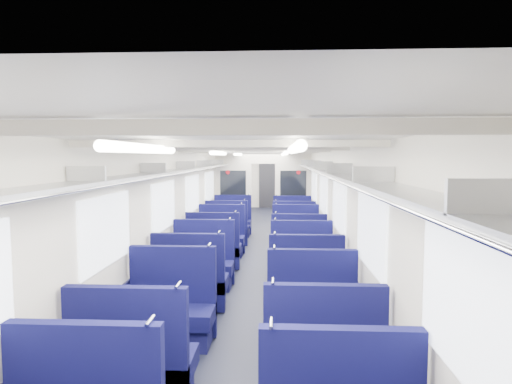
{
  "coord_description": "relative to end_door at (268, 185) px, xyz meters",
  "views": [
    {
      "loc": [
        0.43,
        -9.63,
        2.2
      ],
      "look_at": [
        -0.16,
        2.0,
        1.25
      ],
      "focal_mm": 30.24,
      "sensor_mm": 36.0,
      "label": 1
    }
  ],
  "objects": [
    {
      "name": "floor",
      "position": [
        0.0,
        -8.94,
        -1.0
      ],
      "size": [
        2.8,
        18.0,
        0.01
      ],
      "primitive_type": "cube",
      "color": "black",
      "rests_on": "ground"
    },
    {
      "name": "ceiling",
      "position": [
        0.0,
        -8.94,
        1.35
      ],
      "size": [
        2.8,
        18.0,
        0.01
      ],
      "primitive_type": "cube",
      "color": "white",
      "rests_on": "wall_left"
    },
    {
      "name": "wall_left",
      "position": [
        -1.4,
        -8.94,
        0.18
      ],
      "size": [
        0.02,
        18.0,
        2.35
      ],
      "primitive_type": "cube",
      "color": "beige",
      "rests_on": "floor"
    },
    {
      "name": "dado_left",
      "position": [
        -1.39,
        -8.94,
        -0.65
      ],
      "size": [
        0.03,
        17.9,
        0.7
      ],
      "primitive_type": "cube",
      "color": "#11113A",
      "rests_on": "floor"
    },
    {
      "name": "wall_right",
      "position": [
        1.4,
        -8.94,
        0.18
      ],
      "size": [
        0.02,
        18.0,
        2.35
      ],
      "primitive_type": "cube",
      "color": "beige",
      "rests_on": "floor"
    },
    {
      "name": "dado_right",
      "position": [
        1.39,
        -8.94,
        -0.65
      ],
      "size": [
        0.03,
        17.9,
        0.7
      ],
      "primitive_type": "cube",
      "color": "#11113A",
      "rests_on": "floor"
    },
    {
      "name": "wall_far",
      "position": [
        0.0,
        0.06,
        0.18
      ],
      "size": [
        2.8,
        0.02,
        2.35
      ],
      "primitive_type": "cube",
      "color": "beige",
      "rests_on": "floor"
    },
    {
      "name": "luggage_rack_left",
      "position": [
        -1.21,
        -8.94,
        0.97
      ],
      "size": [
        0.36,
        17.4,
        0.18
      ],
      "color": "#B2B5BA",
      "rests_on": "wall_left"
    },
    {
      "name": "luggage_rack_right",
      "position": [
        1.21,
        -8.94,
        0.97
      ],
      "size": [
        0.36,
        17.4,
        0.18
      ],
      "color": "#B2B5BA",
      "rests_on": "wall_right"
    },
    {
      "name": "windows",
      "position": [
        0.0,
        -9.4,
        0.42
      ],
      "size": [
        2.78,
        15.6,
        0.75
      ],
      "color": "white",
      "rests_on": "wall_left"
    },
    {
      "name": "ceiling_fittings",
      "position": [
        0.0,
        -9.2,
        1.29
      ],
      "size": [
        2.7,
        16.06,
        0.11
      ],
      "color": "silver",
      "rests_on": "ceiling"
    },
    {
      "name": "end_door",
      "position": [
        0.0,
        0.0,
        0.0
      ],
      "size": [
        0.75,
        0.06,
        2.0
      ],
      "primitive_type": "cube",
      "color": "black",
      "rests_on": "floor"
    },
    {
      "name": "bulkhead",
      "position": [
        -0.0,
        -6.04,
        0.23
      ],
      "size": [
        2.8,
        0.1,
        2.35
      ],
      "color": "silver",
      "rests_on": "floor"
    },
    {
      "name": "seat_4",
      "position": [
        -0.83,
        -15.0,
        -0.64
      ],
      "size": [
        1.04,
        0.58,
        1.16
      ],
      "color": "#0E0F46",
      "rests_on": "floor"
    },
    {
      "name": "seat_5",
      "position": [
        0.83,
        -14.86,
        -0.64
      ],
      "size": [
        1.04,
        0.58,
        1.16
      ],
      "color": "#0E0F46",
      "rests_on": "floor"
    },
    {
      "name": "seat_6",
      "position": [
        -0.83,
        -13.67,
        -0.64
      ],
      "size": [
        1.04,
        0.58,
        1.16
      ],
      "color": "#0E0F46",
      "rests_on": "floor"
    },
    {
      "name": "seat_7",
      "position": [
        0.83,
        -13.77,
        -0.64
      ],
      "size": [
        1.04,
        0.58,
        1.16
      ],
      "color": "#0E0F46",
      "rests_on": "floor"
    },
    {
      "name": "seat_8",
      "position": [
        -0.83,
        -12.53,
        -0.64
      ],
      "size": [
        1.04,
        0.58,
        1.16
      ],
      "color": "#0E0F46",
      "rests_on": "floor"
    },
    {
      "name": "seat_9",
      "position": [
        0.83,
        -12.54,
        -0.64
      ],
      "size": [
        1.04,
        0.58,
        1.16
      ],
      "color": "#0E0F46",
      "rests_on": "floor"
    },
    {
      "name": "seat_10",
      "position": [
        -0.83,
        -11.48,
        -0.64
      ],
      "size": [
        1.04,
        0.58,
        1.16
      ],
      "color": "#0E0F46",
      "rests_on": "floor"
    },
    {
      "name": "seat_11",
      "position": [
        0.83,
        -11.5,
        -0.64
      ],
      "size": [
        1.04,
        0.58,
        1.16
      ],
      "color": "#0E0F46",
      "rests_on": "floor"
    },
    {
      "name": "seat_12",
      "position": [
        -0.83,
        -10.25,
        -0.64
      ],
      "size": [
        1.04,
        0.58,
        1.16
      ],
      "color": "#0E0F46",
      "rests_on": "floor"
    },
    {
      "name": "seat_13",
      "position": [
        0.83,
        -10.38,
        -0.64
      ],
      "size": [
        1.04,
        0.58,
        1.16
      ],
      "color": "#0E0F46",
      "rests_on": "floor"
    },
    {
      "name": "seat_14",
      "position": [
        -0.83,
        -9.11,
        -0.64
      ],
      "size": [
        1.04,
        0.58,
        1.16
      ],
      "color": "#0E0F46",
      "rests_on": "floor"
    },
    {
      "name": "seat_15",
      "position": [
        0.83,
        -9.06,
        -0.64
      ],
      "size": [
        1.04,
        0.58,
        1.16
      ],
      "color": "#0E0F46",
      "rests_on": "floor"
    },
    {
      "name": "seat_16",
      "position": [
        -0.83,
        -7.99,
        -0.64
      ],
      "size": [
        1.04,
        0.58,
        1.16
      ],
      "color": "#0E0F46",
      "rests_on": "floor"
    },
    {
      "name": "seat_17",
      "position": [
        0.83,
        -8.06,
        -0.64
      ],
      "size": [
        1.04,
        0.58,
        1.16
      ],
      "color": "#0E0F46",
      "rests_on": "floor"
    },
    {
      "name": "seat_18",
      "position": [
        -0.83,
        -6.75,
        -0.64
      ],
      "size": [
        1.04,
        0.58,
        1.16
      ],
      "color": "#0E0F46",
      "rests_on": "floor"
    },
    {
      "name": "seat_19",
      "position": [
        0.83,
        -6.89,
        -0.64
      ],
      "size": [
        1.04,
        0.58,
        1.16
      ],
      "color": "#0E0F46",
      "rests_on": "floor"
    }
  ]
}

